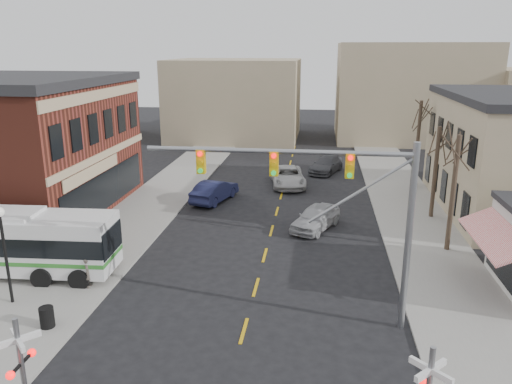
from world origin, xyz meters
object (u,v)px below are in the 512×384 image
street_lamp (3,236)px  car_a (316,217)px  car_b (215,191)px  pedestrian_near (88,273)px  car_c (288,177)px  trash_bin (47,317)px  pedestrian_far (83,256)px  traffic_signal_mast (337,195)px  rr_crossing_west (37,380)px  car_d (326,165)px

street_lamp → car_a: street_lamp is taller
car_b → pedestrian_near: 15.47m
street_lamp → car_c: size_ratio=0.79×
trash_bin → pedestrian_far: size_ratio=0.61×
street_lamp → car_b: 18.25m
traffic_signal_mast → car_a: traffic_signal_mast is taller
car_b → traffic_signal_mast: bearing=133.7°
traffic_signal_mast → pedestrian_near: traffic_signal_mast is taller
rr_crossing_west → trash_bin: bearing=118.2°
car_a → car_b: bearing=170.8°
car_a → car_c: (-2.50, 10.40, 0.02)m
traffic_signal_mast → rr_crossing_west: size_ratio=1.94×
car_b → car_d: car_b is taller
street_lamp → car_d: street_lamp is taller
car_a → pedestrian_far: pedestrian_far is taller
traffic_signal_mast → trash_bin: bearing=-170.1°
street_lamp → car_a: 18.39m
traffic_signal_mast → rr_crossing_west: bearing=-138.9°
car_b → car_c: size_ratio=0.86×
car_a → pedestrian_near: size_ratio=3.06×
street_lamp → trash_bin: 4.34m
pedestrian_near → pedestrian_far: 2.24m
street_lamp → pedestrian_near: bearing=33.3°
rr_crossing_west → car_b: (0.21, 24.49, -1.14)m
car_b → pedestrian_near: (-3.12, -15.16, 0.05)m
car_c → trash_bin: bearing=-118.5°
car_b → car_c: 7.44m
street_lamp → pedestrian_far: 4.85m
rr_crossing_west → car_d: 36.01m
rr_crossing_west → car_d: size_ratio=1.10×
trash_bin → pedestrian_far: (-1.08, 5.58, 0.29)m
pedestrian_far → trash_bin: bearing=-101.8°
trash_bin → car_a: (11.07, 13.64, 0.22)m
rr_crossing_west → pedestrian_near: 9.84m
rr_crossing_west → car_a: bearing=67.4°
car_a → car_c: 10.70m
traffic_signal_mast → car_b: 19.50m
car_c → pedestrian_far: car_c is taller
car_a → rr_crossing_west: bearing=-88.2°
traffic_signal_mast → car_b: bearing=117.3°
trash_bin → car_c: bearing=70.4°
car_a → car_d: 15.62m
traffic_signal_mast → rr_crossing_west: 12.37m
street_lamp → car_c: street_lamp is taller
rr_crossing_west → street_lamp: bearing=127.9°
trash_bin → traffic_signal_mast: bearing=9.9°
street_lamp → pedestrian_near: street_lamp is taller
car_a → pedestrian_near: bearing=-113.3°
trash_bin → pedestrian_far: bearing=101.0°
car_b → street_lamp: bearing=87.0°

